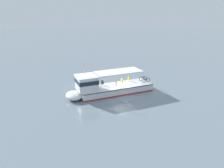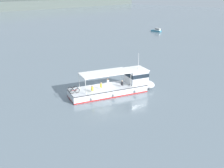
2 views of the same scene
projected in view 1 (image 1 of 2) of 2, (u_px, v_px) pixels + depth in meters
name	position (u px, v px, depth m)	size (l,w,h in m)	color
ground_plane	(122.00, 94.00, 29.43)	(400.00, 400.00, 0.00)	slate
ferry_main	(106.00, 87.00, 29.02)	(12.86, 8.01, 5.32)	silver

